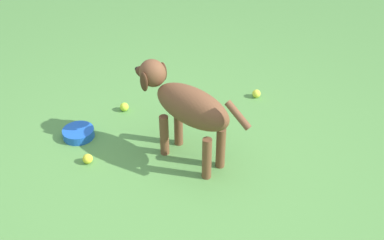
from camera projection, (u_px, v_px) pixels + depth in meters
name	position (u px, v px, depth m)	size (l,w,h in m)	color
ground	(173.00, 186.00, 2.98)	(14.00, 14.00, 0.00)	#548C42
dog	(185.00, 105.00, 2.97)	(0.88, 0.42, 0.62)	brown
tennis_ball_0	(124.00, 107.00, 3.63)	(0.07, 0.07, 0.07)	#C0E533
tennis_ball_1	(88.00, 159.00, 3.14)	(0.07, 0.07, 0.07)	yellow
tennis_ball_2	(256.00, 94.00, 3.78)	(0.07, 0.07, 0.07)	#D4DC3B
water_bowl	(78.00, 133.00, 3.37)	(0.22, 0.22, 0.06)	blue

